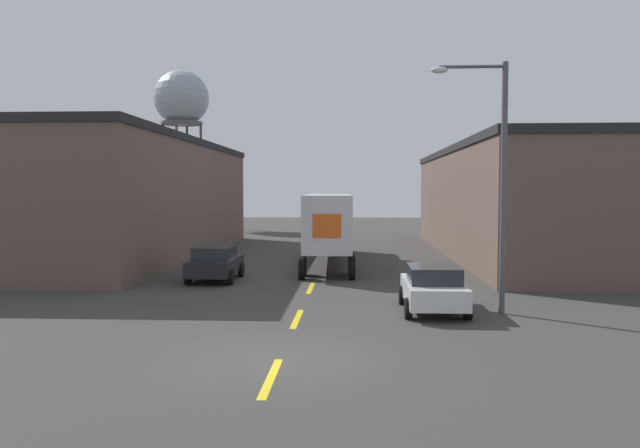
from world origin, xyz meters
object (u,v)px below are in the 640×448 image
parked_car_left_far (215,263)px  water_tower (182,100)px  parked_car_right_near (433,288)px  street_lamp (495,169)px  semi_truck (328,221)px

parked_car_left_far → water_tower: size_ratio=0.24×
parked_car_right_near → street_lamp: (1.98, -0.22, 4.01)m
parked_car_right_near → street_lamp: street_lamp is taller
water_tower → semi_truck: bearing=-61.9°
water_tower → street_lamp: (23.58, -46.82, -9.20)m
parked_car_left_far → water_tower: water_tower is taller
semi_truck → water_tower: size_ratio=0.87×
semi_truck → street_lamp: (6.13, -14.21, 2.46)m
parked_car_left_far → parked_car_right_near: size_ratio=1.00×
parked_car_right_near → parked_car_left_far: bearing=142.8°
semi_truck → parked_car_right_near: (4.15, -13.99, -1.55)m
semi_truck → water_tower: bearing=116.4°
parked_car_right_near → street_lamp: 4.48m
parked_car_left_far → parked_car_right_near: (9.06, -6.89, 0.00)m
parked_car_left_far → parked_car_right_near: same height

